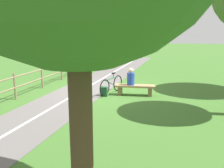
{
  "coord_description": "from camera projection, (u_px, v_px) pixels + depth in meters",
  "views": [
    {
      "loc": [
        -2.94,
        10.27,
        2.74
      ],
      "look_at": [
        -1.02,
        2.28,
        0.89
      ],
      "focal_mm": 39.29,
      "sensor_mm": 36.0,
      "label": 1
    }
  ],
  "objects": [
    {
      "name": "paved_path",
      "position": [
        31.0,
        120.0,
        7.48
      ],
      "size": [
        4.42,
        36.07,
        0.02
      ],
      "primitive_type": "cube",
      "rotation": [
        0.0,
        0.0,
        -0.06
      ],
      "color": "#66605E",
      "rests_on": "ground_plane"
    },
    {
      "name": "bicycle",
      "position": [
        111.0,
        85.0,
        10.6
      ],
      "size": [
        0.6,
        1.7,
        0.89
      ],
      "rotation": [
        0.0,
        0.0,
        1.25
      ],
      "color": "black",
      "rests_on": "ground_plane"
    },
    {
      "name": "bench",
      "position": [
        135.0,
        88.0,
        10.31
      ],
      "size": [
        1.71,
        0.56,
        0.44
      ],
      "rotation": [
        0.0,
        0.0,
        0.09
      ],
      "color": "#A88456",
      "rests_on": "ground_plane"
    },
    {
      "name": "path_centre_line",
      "position": [
        31.0,
        120.0,
        7.48
      ],
      "size": [
        1.97,
        31.95,
        0.0
      ],
      "primitive_type": "cube",
      "rotation": [
        0.0,
        0.0,
        -0.06
      ],
      "color": "silver",
      "rests_on": "paved_path"
    },
    {
      "name": "person_seated",
      "position": [
        131.0,
        77.0,
        10.23
      ],
      "size": [
        0.34,
        0.34,
        0.72
      ],
      "rotation": [
        0.0,
        0.0,
        0.09
      ],
      "color": "#2847B7",
      "rests_on": "bench"
    },
    {
      "name": "fence_roadside",
      "position": [
        29.0,
        79.0,
        10.56
      ],
      "size": [
        0.46,
        10.02,
        1.06
      ],
      "rotation": [
        0.0,
        0.0,
        1.53
      ],
      "color": "#847051",
      "rests_on": "ground_plane"
    },
    {
      "name": "ground_plane",
      "position": [
        102.0,
        91.0,
        11.02
      ],
      "size": [
        80.0,
        80.0,
        0.0
      ],
      "primitive_type": "plane",
      "color": "#3D6B28"
    },
    {
      "name": "backpack",
      "position": [
        104.0,
        91.0,
        10.21
      ],
      "size": [
        0.29,
        0.29,
        0.4
      ],
      "rotation": [
        0.0,
        0.0,
        3.21
      ],
      "color": "#1E4C2D",
      "rests_on": "ground_plane"
    }
  ]
}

